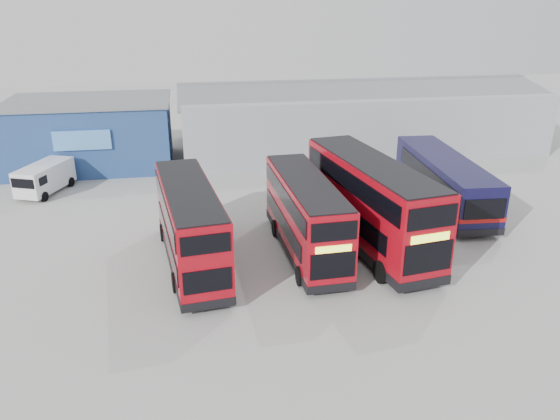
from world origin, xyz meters
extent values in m
plane|color=gray|center=(0.00, 0.00, 0.00)|extent=(120.00, 120.00, 0.00)
cube|color=navy|center=(-14.00, 18.00, 2.50)|extent=(12.00, 8.00, 5.00)
cube|color=slate|center=(-14.00, 18.00, 5.05)|extent=(12.30, 8.30, 0.15)
cube|color=#4A89D2|center=(-14.00, 13.90, 3.00)|extent=(3.96, 0.15, 1.40)
cube|color=#92989F|center=(8.00, 20.00, 2.50)|extent=(30.00, 12.00, 5.00)
cube|color=slate|center=(8.00, 17.20, 5.25)|extent=(30.50, 6.33, 1.29)
cube|color=slate|center=(8.00, 22.80, 5.25)|extent=(30.50, 6.33, 1.29)
cube|color=maroon|center=(-6.76, -0.79, 2.18)|extent=(3.45, 9.86, 3.72)
cube|color=black|center=(-6.76, -0.79, 0.51)|extent=(3.49, 9.90, 0.41)
cube|color=black|center=(-5.56, -1.01, 1.75)|extent=(1.04, 8.13, 0.87)
cube|color=black|center=(-7.88, -1.29, 1.75)|extent=(1.04, 8.13, 0.87)
cube|color=black|center=(-5.60, -0.65, 3.31)|extent=(1.15, 9.04, 0.87)
cube|color=black|center=(-7.92, -0.93, 3.31)|extent=(1.15, 9.04, 0.87)
cube|color=black|center=(-7.35, 4.02, 1.65)|extent=(2.06, 0.30, 1.24)
cube|color=black|center=(-7.35, 4.02, 3.31)|extent=(2.06, 0.30, 0.87)
cube|color=#C6E730|center=(-7.35, 4.03, 2.48)|extent=(1.65, 0.24, 0.32)
cube|color=black|center=(-6.18, -5.60, 1.65)|extent=(2.01, 0.29, 1.01)
cube|color=black|center=(-6.18, -5.60, 3.31)|extent=(2.01, 0.29, 0.83)
cube|color=black|center=(-6.76, -0.79, 4.06)|extent=(3.30, 9.71, 0.09)
cylinder|color=black|center=(-6.07, 2.68, 0.48)|extent=(0.41, 0.98, 0.96)
cylinder|color=black|center=(-8.26, 2.41, 0.48)|extent=(0.41, 0.98, 0.96)
cylinder|color=black|center=(-5.37, -3.07, 0.48)|extent=(0.41, 0.98, 0.96)
cylinder|color=black|center=(-7.56, -3.34, 0.48)|extent=(0.41, 0.98, 0.96)
cube|color=maroon|center=(-0.95, -0.36, 2.14)|extent=(2.63, 9.53, 3.64)
cube|color=black|center=(-0.95, -0.36, 0.49)|extent=(2.67, 9.57, 0.40)
cube|color=black|center=(-2.10, -0.05, 1.71)|extent=(0.37, 8.00, 0.85)
cube|color=black|center=(0.18, 0.05, 1.71)|extent=(0.37, 8.00, 0.85)
cube|color=black|center=(-2.09, -0.41, 3.24)|extent=(0.41, 8.90, 0.85)
cube|color=black|center=(0.19, -0.31, 3.24)|extent=(0.41, 8.90, 0.85)
cube|color=black|center=(-0.76, -5.10, 1.62)|extent=(2.02, 0.13, 1.21)
cube|color=black|center=(-0.76, -5.10, 3.24)|extent=(2.02, 0.13, 0.85)
cube|color=#C6E730|center=(-0.75, -5.11, 2.43)|extent=(1.62, 0.10, 0.31)
cube|color=black|center=(-1.14, 4.38, 1.62)|extent=(1.98, 0.13, 0.99)
cube|color=black|center=(-1.14, 4.38, 3.24)|extent=(1.98, 0.13, 0.81)
cube|color=black|center=(-0.95, -0.36, 3.98)|extent=(2.49, 9.39, 0.09)
cylinder|color=black|center=(-1.89, -3.68, 0.47)|extent=(0.33, 0.95, 0.94)
cylinder|color=black|center=(0.26, -3.60, 0.47)|extent=(0.33, 0.95, 0.94)
cylinder|color=black|center=(-2.12, 1.98, 0.47)|extent=(0.33, 0.95, 0.94)
cylinder|color=black|center=(0.03, 2.07, 0.47)|extent=(0.33, 0.95, 0.94)
cube|color=maroon|center=(2.55, -0.08, 2.50)|extent=(4.28, 11.33, 4.26)
cube|color=black|center=(2.55, -0.08, 0.58)|extent=(4.33, 11.37, 0.47)
cube|color=black|center=(1.17, 0.13, 2.00)|extent=(1.48, 9.27, 1.00)
cube|color=black|center=(3.81, 0.54, 2.00)|extent=(1.48, 9.27, 1.00)
cube|color=black|center=(1.23, -0.28, 3.79)|extent=(1.64, 10.31, 1.00)
cube|color=black|center=(3.87, 0.12, 3.79)|extent=(1.64, 10.31, 1.00)
cube|color=black|center=(3.40, -5.56, 1.89)|extent=(2.35, 0.41, 1.42)
cube|color=black|center=(3.40, -5.56, 3.79)|extent=(2.35, 0.41, 1.00)
cube|color=#C6E730|center=(3.40, -5.58, 2.84)|extent=(1.88, 0.33, 0.37)
cube|color=black|center=(1.71, 5.40, 1.89)|extent=(2.30, 0.40, 1.16)
cube|color=black|center=(1.71, 5.40, 3.79)|extent=(2.30, 0.40, 0.95)
cube|color=black|center=(2.55, -0.08, 4.65)|extent=(4.10, 11.15, 0.11)
cylinder|color=black|center=(1.89, -4.07, 0.55)|extent=(0.50, 1.13, 1.09)
cylinder|color=black|center=(4.39, -3.69, 0.55)|extent=(0.50, 1.13, 1.09)
cylinder|color=black|center=(0.88, 2.48, 0.55)|extent=(0.50, 1.13, 1.09)
cylinder|color=black|center=(3.38, 2.87, 0.55)|extent=(0.50, 1.13, 1.09)
cube|color=black|center=(9.15, 5.01, 1.74)|extent=(3.38, 11.59, 2.76)
cube|color=black|center=(9.15, 5.01, 0.55)|extent=(3.42, 11.64, 0.42)
cube|color=#A00E0C|center=(9.15, 5.01, 1.25)|extent=(3.41, 11.63, 0.26)
cube|color=black|center=(10.44, 4.61, 2.18)|extent=(0.71, 9.55, 0.99)
cube|color=black|center=(7.81, 4.79, 2.18)|extent=(0.71, 9.55, 0.99)
cube|color=black|center=(9.54, 10.74, 1.92)|extent=(2.34, 0.21, 1.35)
cube|color=black|center=(8.75, -0.72, 1.92)|extent=(2.29, 0.21, 1.14)
cylinder|color=black|center=(10.67, 8.97, 0.54)|extent=(0.41, 1.10, 1.08)
cylinder|color=black|center=(8.18, 9.14, 0.54)|extent=(0.41, 1.10, 1.08)
cylinder|color=black|center=(10.17, 1.70, 0.54)|extent=(0.41, 1.10, 1.08)
cylinder|color=black|center=(7.68, 1.88, 0.54)|extent=(0.41, 1.10, 1.08)
cube|color=silver|center=(-16.31, 11.70, 1.12)|extent=(3.36, 4.84, 1.71)
cube|color=black|center=(-17.16, 9.60, 1.39)|extent=(1.52, 0.65, 0.63)
cube|color=black|center=(-17.70, 10.71, 1.39)|extent=(0.35, 0.77, 0.54)
cube|color=black|center=(-16.00, 10.02, 1.39)|extent=(0.35, 0.77, 0.54)
cylinder|color=black|center=(-17.68, 10.61, 0.32)|extent=(0.44, 0.68, 0.65)
cylinder|color=black|center=(-16.08, 9.96, 0.32)|extent=(0.44, 0.68, 0.65)
cylinder|color=black|center=(-16.53, 13.44, 0.32)|extent=(0.44, 0.68, 0.65)
cylinder|color=black|center=(-14.93, 12.79, 0.32)|extent=(0.44, 0.68, 0.65)
camera|label=1|loc=(-6.59, -25.48, 12.57)|focal=35.00mm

